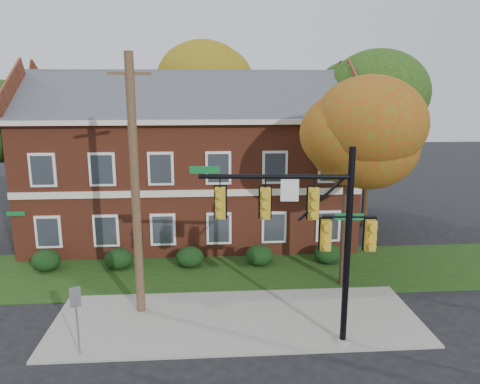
{
  "coord_description": "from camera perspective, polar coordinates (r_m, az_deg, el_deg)",
  "views": [
    {
      "loc": [
        -1.07,
        -15.48,
        8.75
      ],
      "look_at": [
        0.25,
        3.0,
        4.64
      ],
      "focal_mm": 35.0,
      "sensor_mm": 36.0,
      "label": 1
    }
  ],
  "objects": [
    {
      "name": "hedge_far_left",
      "position": [
        24.95,
        -22.57,
        -7.72
      ],
      "size": [
        1.4,
        1.26,
        1.05
      ],
      "primitive_type": "ellipsoid",
      "color": "black",
      "rests_on": "ground"
    },
    {
      "name": "sign_post",
      "position": [
        16.63,
        -19.33,
        -13.42
      ],
      "size": [
        0.35,
        0.16,
        2.47
      ],
      "rotation": [
        0.0,
        0.0,
        0.32
      ],
      "color": "slate",
      "rests_on": "ground"
    },
    {
      "name": "hedge_right",
      "position": [
        23.8,
        2.39,
        -7.71
      ],
      "size": [
        1.4,
        1.26,
        1.05
      ],
      "primitive_type": "ellipsoid",
      "color": "black",
      "rests_on": "ground"
    },
    {
      "name": "tree_far_rear",
      "position": [
        35.28,
        -3.5,
        12.65
      ],
      "size": [
        6.84,
        6.46,
        11.52
      ],
      "color": "black",
      "rests_on": "ground"
    },
    {
      "name": "ground",
      "position": [
        17.82,
        -0.13,
        -16.9
      ],
      "size": [
        120.0,
        120.0,
        0.0
      ],
      "primitive_type": "plane",
      "color": "black",
      "rests_on": "ground"
    },
    {
      "name": "tree_left_rear",
      "position": [
        28.47,
        -26.27,
        7.08
      ],
      "size": [
        5.4,
        5.1,
        8.88
      ],
      "color": "black",
      "rests_on": "ground"
    },
    {
      "name": "grass_strip",
      "position": [
        23.21,
        -1.16,
        -9.57
      ],
      "size": [
        30.0,
        6.0,
        0.04
      ],
      "primitive_type": "cube",
      "color": "#193811",
      "rests_on": "ground"
    },
    {
      "name": "tree_near_right",
      "position": [
        20.45,
        13.95,
        6.31
      ],
      "size": [
        4.5,
        4.25,
        8.58
      ],
      "color": "black",
      "rests_on": "ground"
    },
    {
      "name": "hedge_far_right",
      "position": [
        24.42,
        10.64,
        -7.38
      ],
      "size": [
        1.4,
        1.26,
        1.05
      ],
      "primitive_type": "ellipsoid",
      "color": "black",
      "rests_on": "ground"
    },
    {
      "name": "utility_pole",
      "position": [
        18.04,
        -12.66,
        0.53
      ],
      "size": [
        1.51,
        0.64,
        10.05
      ],
      "rotation": [
        0.0,
        0.0,
        0.35
      ],
      "color": "#473521",
      "rests_on": "ground"
    },
    {
      "name": "traffic_signal",
      "position": [
        15.74,
        8.66,
        -4.04
      ],
      "size": [
        6.2,
        0.82,
        6.94
      ],
      "rotation": [
        0.0,
        0.0,
        -0.09
      ],
      "color": "gray",
      "rests_on": "ground"
    },
    {
      "name": "tree_right_rear",
      "position": [
        30.14,
        16.37,
        10.83
      ],
      "size": [
        6.3,
        5.95,
        10.62
      ],
      "color": "black",
      "rests_on": "ground"
    },
    {
      "name": "sidewalk",
      "position": [
        18.67,
        -0.35,
        -15.28
      ],
      "size": [
        14.0,
        5.0,
        0.08
      ],
      "primitive_type": "cube",
      "color": "gray",
      "rests_on": "ground"
    },
    {
      "name": "apartment_building",
      "position": [
        27.71,
        -5.99,
        4.65
      ],
      "size": [
        18.8,
        8.8,
        9.74
      ],
      "color": "brown",
      "rests_on": "ground"
    },
    {
      "name": "hedge_center",
      "position": [
        23.68,
        -6.14,
        -7.88
      ],
      "size": [
        1.4,
        1.26,
        1.05
      ],
      "primitive_type": "ellipsoid",
      "color": "black",
      "rests_on": "ground"
    },
    {
      "name": "hedge_left",
      "position": [
        24.07,
        -14.57,
        -7.88
      ],
      "size": [
        1.4,
        1.26,
        1.05
      ],
      "primitive_type": "ellipsoid",
      "color": "black",
      "rests_on": "ground"
    }
  ]
}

